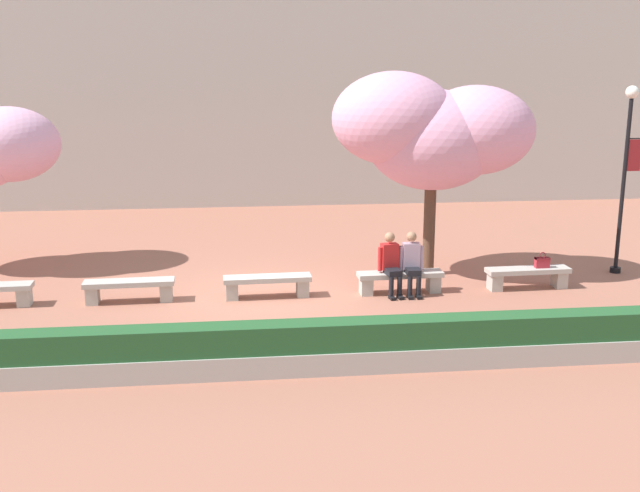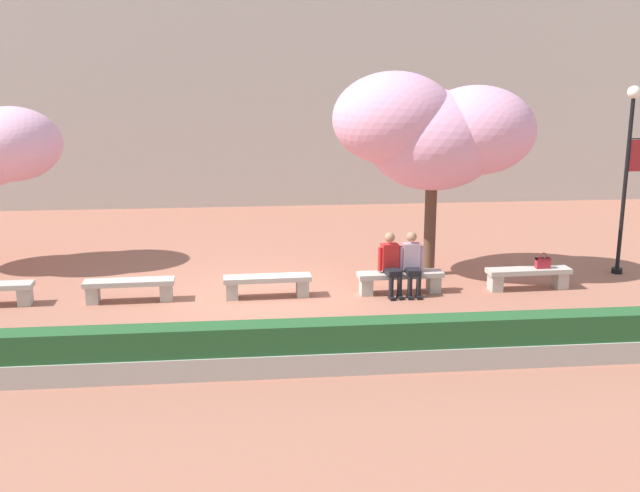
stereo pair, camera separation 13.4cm
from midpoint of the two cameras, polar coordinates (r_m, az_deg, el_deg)
The scene contains 12 objects.
ground_plane at distance 15.34m, azimuth -3.77°, elevation -3.91°, with size 100.00×100.00×0.00m, color #9E604C.
building_facade at distance 26.89m, azimuth -5.04°, elevation 14.38°, with size 28.00×4.00×10.04m, color #B7B2A8.
stone_bench_near_west at distance 15.41m, azimuth -14.07°, elevation -3.05°, with size 1.79×0.47×0.45m.
stone_bench_center at distance 15.25m, azimuth -3.79°, elevation -2.82°, with size 1.79×0.47×0.45m.
stone_bench_near_east at distance 15.59m, azimuth 6.37°, elevation -2.52°, with size 1.79×0.47×0.45m.
stone_bench_east_end at distance 16.39m, azimuth 15.81°, elevation -2.16°, with size 1.79×0.47×0.45m.
person_seated_left at distance 15.39m, azimuth 5.67°, elevation -1.18°, with size 0.51×0.72×1.29m.
person_seated_right at distance 15.49m, azimuth 7.26°, elevation -1.13°, with size 0.51×0.69×1.29m.
handbag at distance 16.44m, azimuth 16.84°, elevation -1.19°, with size 0.30×0.15×0.34m.
cherry_tree_main at distance 16.49m, azimuth 8.86°, elevation 8.64°, with size 4.38×2.88×4.50m.
lamp_post_with_banner at distance 17.93m, azimuth 22.59°, elevation 5.83°, with size 0.54×0.28×4.19m.
planter_hedge_foreground at distance 11.54m, azimuth -3.00°, elevation -7.85°, with size 15.00×0.50×0.80m.
Camera 2 is at (-0.46, -14.64, 4.58)m, focal length 42.00 mm.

